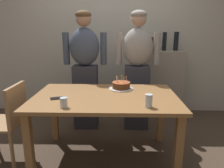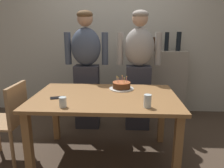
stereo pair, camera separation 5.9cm
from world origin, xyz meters
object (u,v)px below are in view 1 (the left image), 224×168
(water_glass_near, at_px, (149,101))
(cell_phone, at_px, (58,98))
(person_man_bearded, at_px, (85,69))
(person_woman_cardigan, at_px, (137,69))
(water_glass_far, at_px, (64,102))
(dining_chair, at_px, (9,118))
(birthday_cake, at_px, (121,86))

(water_glass_near, distance_m, cell_phone, 0.91)
(person_man_bearded, height_order, person_woman_cardigan, same)
(water_glass_near, bearing_deg, water_glass_far, -177.85)
(water_glass_near, relative_size, cell_phone, 0.82)
(water_glass_far, bearing_deg, cell_phone, 116.79)
(person_man_bearded, distance_m, dining_chair, 1.19)
(birthday_cake, xyz_separation_m, person_man_bearded, (-0.50, 0.56, 0.10))
(water_glass_near, height_order, dining_chair, dining_chair)
(birthday_cake, relative_size, water_glass_near, 2.39)
(water_glass_near, distance_m, dining_chair, 1.46)
(birthday_cake, relative_size, cell_phone, 1.96)
(water_glass_near, distance_m, person_woman_cardigan, 1.14)
(water_glass_far, height_order, person_man_bearded, person_man_bearded)
(birthday_cake, distance_m, dining_chair, 1.25)
(water_glass_near, relative_size, water_glass_far, 1.29)
(dining_chair, bearing_deg, person_man_bearded, 143.34)
(birthday_cake, bearing_deg, cell_phone, -150.46)
(cell_phone, relative_size, dining_chair, 0.17)
(water_glass_near, xyz_separation_m, dining_chair, (-1.41, 0.23, -0.28))
(person_man_bearded, relative_size, person_woman_cardigan, 1.00)
(birthday_cake, height_order, dining_chair, birthday_cake)
(birthday_cake, xyz_separation_m, person_woman_cardigan, (0.23, 0.56, 0.10))
(person_man_bearded, bearing_deg, cell_phone, 81.05)
(person_woman_cardigan, height_order, dining_chair, person_woman_cardigan)
(birthday_cake, height_order, cell_phone, birthday_cake)
(person_man_bearded, xyz_separation_m, person_woman_cardigan, (0.73, 0.00, 0.00))
(birthday_cake, bearing_deg, water_glass_near, -68.02)
(cell_phone, bearing_deg, person_woman_cardigan, 27.30)
(water_glass_near, bearing_deg, person_woman_cardigan, 90.15)
(water_glass_far, distance_m, cell_phone, 0.28)
(birthday_cake, distance_m, cell_phone, 0.74)
(birthday_cake, bearing_deg, person_man_bearded, 131.79)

